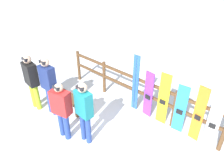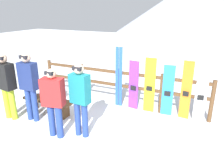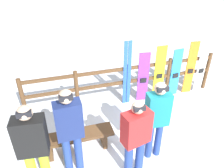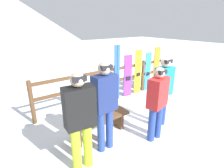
% 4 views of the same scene
% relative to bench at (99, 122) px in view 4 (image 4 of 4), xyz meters
% --- Properties ---
extents(ground_plane, '(40.00, 40.00, 0.00)m').
position_rel_bench_xyz_m(ground_plane, '(1.46, -0.31, -0.32)').
color(ground_plane, white).
extents(mountain_backdrop, '(18.00, 18.00, 6.00)m').
position_rel_bench_xyz_m(mountain_backdrop, '(1.46, 23.33, 2.68)').
color(mountain_backdrop, '#B2BCD1').
rests_on(mountain_backdrop, ground).
extents(fence, '(5.05, 0.10, 1.09)m').
position_rel_bench_xyz_m(fence, '(1.46, 1.33, 0.33)').
color(fence, brown).
rests_on(fence, ground).
extents(bench, '(1.42, 0.36, 0.43)m').
position_rel_bench_xyz_m(bench, '(0.00, 0.00, 0.00)').
color(bench, brown).
rests_on(bench, ground).
extents(person_navy, '(0.44, 0.25, 1.72)m').
position_rel_bench_xyz_m(person_navy, '(-0.13, -0.44, 0.68)').
color(person_navy, navy).
rests_on(person_navy, ground).
extents(person_red, '(0.50, 0.35, 1.55)m').
position_rel_bench_xyz_m(person_red, '(0.88, -0.79, 0.56)').
color(person_red, navy).
rests_on(person_red, ground).
extents(person_teal, '(0.43, 0.26, 1.64)m').
position_rel_bench_xyz_m(person_teal, '(1.38, -0.53, 0.64)').
color(person_teal, navy).
rests_on(person_teal, ground).
extents(person_black, '(0.49, 0.31, 1.68)m').
position_rel_bench_xyz_m(person_black, '(-0.71, -0.61, 0.65)').
color(person_black, '#B7D826').
rests_on(person_black, ground).
extents(ski_pair_blue, '(0.20, 0.02, 1.72)m').
position_rel_bench_xyz_m(ski_pair_blue, '(1.49, 1.28, 0.54)').
color(ski_pair_blue, blue).
rests_on(ski_pair_blue, ground).
extents(snowboard_purple, '(0.29, 0.09, 1.37)m').
position_rel_bench_xyz_m(snowboard_purple, '(1.93, 1.28, 0.36)').
color(snowboard_purple, purple).
rests_on(snowboard_purple, ground).
extents(snowboard_yellow, '(0.29, 0.06, 1.50)m').
position_rel_bench_xyz_m(snowboard_yellow, '(2.38, 1.28, 0.42)').
color(snowboard_yellow, yellow).
rests_on(snowboard_yellow, ground).
extents(snowboard_blue, '(0.29, 0.07, 1.36)m').
position_rel_bench_xyz_m(snowboard_blue, '(2.87, 1.28, 0.35)').
color(snowboard_blue, '#288CE0').
rests_on(snowboard_blue, ground).
extents(snowboard_orange, '(0.26, 0.08, 1.51)m').
position_rel_bench_xyz_m(snowboard_orange, '(3.31, 1.28, 0.43)').
color(snowboard_orange, orange).
rests_on(snowboard_orange, ground).
extents(snowboard_white, '(0.27, 0.07, 1.42)m').
position_rel_bench_xyz_m(snowboard_white, '(3.67, 1.28, 0.38)').
color(snowboard_white, white).
rests_on(snowboard_white, ground).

